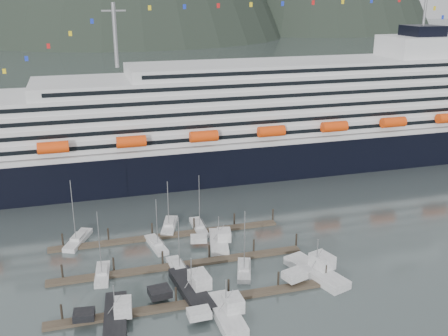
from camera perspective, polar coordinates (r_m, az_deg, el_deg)
The scene contains 17 objects.
ground at distance 98.37m, azimuth -1.58°, elevation -11.08°, with size 1600.00×1600.00×0.00m, color #465251.
cruise_ship at distance 151.42m, azimuth 4.20°, elevation 4.56°, with size 210.00×30.40×50.30m.
dock_near at distance 88.97m, azimuth -3.09°, elevation -14.38°, with size 48.18×2.28×3.20m.
dock_mid at distance 99.90m, azimuth -4.81°, elevation -10.44°, with size 48.18×2.28×3.20m.
dock_far at distance 111.27m, azimuth -6.15°, elevation -7.28°, with size 48.18×2.28×3.20m.
sailboat_a at distance 98.71m, azimuth -13.09°, elevation -11.22°, with size 3.38×8.59×13.43m.
sailboat_b at distance 107.30m, azimuth -7.36°, elevation -8.32°, with size 3.77×9.11×10.97m.
sailboat_c at distance 98.16m, azimuth -5.00°, elevation -10.95°, with size 3.23×9.25×11.69m.
sailboat_e at distance 112.33m, azimuth -15.60°, elevation -7.58°, with size 6.31×10.08×14.33m.
sailboat_f at distance 114.90m, azimuth -5.95°, elevation -6.35°, with size 5.27×9.60×11.61m.
sailboat_g at distance 113.95m, azimuth -2.76°, elevation -6.49°, with size 2.45×9.48×13.08m.
sailboat_h at distance 97.52m, azimuth 2.20°, elevation -11.09°, with size 4.82×8.48×12.92m.
trawler_a at distance 86.47m, azimuth -11.84°, elevation -15.43°, with size 9.21×12.71×6.81m.
trawler_b at distance 85.27m, azimuth 0.12°, elevation -15.47°, with size 8.80×11.54×7.45m.
trawler_c at distance 91.20m, azimuth -3.65°, elevation -13.02°, with size 10.63×14.96×7.48m.
trawler_d at distance 97.49m, azimuth 9.93°, elevation -11.00°, with size 11.10×14.06×8.07m.
trawler_e at distance 106.91m, azimuth -0.65°, elevation -7.96°, with size 8.59×11.10×6.89m.
Camera 1 is at (-21.01, -82.81, 48.76)m, focal length 42.00 mm.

